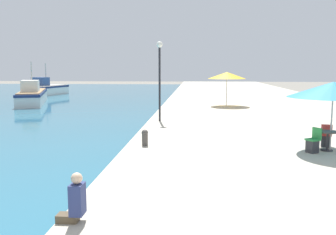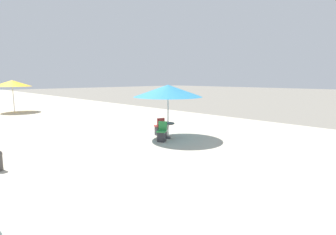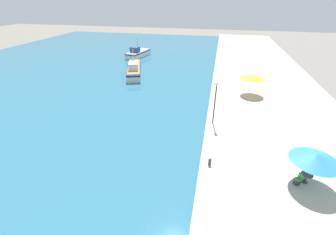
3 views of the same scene
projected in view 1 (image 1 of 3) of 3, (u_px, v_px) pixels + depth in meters
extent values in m
cube|color=#BCB29E|center=(246.00, 101.00, 39.03)|extent=(16.00, 90.00, 0.67)
cube|color=silver|center=(33.00, 97.00, 39.04)|extent=(5.58, 10.76, 1.25)
cube|color=navy|center=(32.00, 93.00, 38.97)|extent=(5.66, 10.87, 0.25)
cube|color=#99754C|center=(32.00, 91.00, 38.95)|extent=(5.14, 9.90, 0.10)
cube|color=silver|center=(30.00, 86.00, 37.09)|extent=(2.26, 2.72, 1.12)
cylinder|color=#B7B2A8|center=(32.00, 76.00, 38.74)|extent=(0.12, 0.12, 3.00)
cube|color=white|center=(46.00, 90.00, 51.34)|extent=(4.08, 7.52, 1.24)
cube|color=navy|center=(46.00, 87.00, 51.28)|extent=(4.15, 7.60, 0.25)
cube|color=#ADA89E|center=(46.00, 86.00, 51.26)|extent=(3.76, 6.91, 0.10)
cube|color=#334C7F|center=(41.00, 81.00, 49.99)|extent=(2.14, 1.92, 1.11)
cylinder|color=#B7B2A8|center=(46.00, 74.00, 51.05)|extent=(0.12, 0.12, 2.96)
cylinder|color=#B7B7B7|center=(331.00, 122.00, 13.79)|extent=(0.06, 0.06, 2.15)
cone|color=teal|center=(333.00, 90.00, 13.63)|extent=(3.28, 3.28, 0.57)
cylinder|color=#B7B7B7|center=(227.00, 91.00, 30.34)|extent=(0.06, 0.06, 2.34)
cone|color=yellow|center=(227.00, 75.00, 30.17)|extent=(3.05, 3.05, 0.53)
cylinder|color=#333338|center=(327.00, 150.00, 13.96)|extent=(0.44, 0.44, 0.04)
cylinder|color=#333338|center=(327.00, 141.00, 13.91)|extent=(0.08, 0.08, 0.70)
cylinder|color=#4C4742|center=(328.00, 132.00, 13.86)|extent=(0.80, 0.80, 0.04)
cube|color=#2D2D33|center=(326.00, 141.00, 14.63)|extent=(0.42, 0.42, 0.45)
cube|color=red|center=(326.00, 135.00, 14.60)|extent=(0.49, 0.49, 0.06)
cube|color=red|center=(327.00, 130.00, 14.38)|extent=(0.40, 0.16, 0.40)
cube|color=#2D2D33|center=(312.00, 147.00, 13.60)|extent=(0.46, 0.46, 0.45)
cube|color=#2D8E42|center=(313.00, 140.00, 13.57)|extent=(0.55, 0.55, 0.06)
cube|color=#2D8E42|center=(317.00, 133.00, 13.63)|extent=(0.25, 0.38, 0.40)
cube|color=brown|center=(68.00, 218.00, 7.51)|extent=(0.42, 0.28, 0.16)
cube|color=navy|center=(77.00, 199.00, 7.45)|extent=(0.26, 0.36, 0.63)
sphere|color=beige|center=(77.00, 178.00, 7.39)|extent=(0.23, 0.23, 0.23)
cylinder|color=#4C4742|center=(145.00, 140.00, 14.81)|extent=(0.24, 0.24, 0.45)
sphere|color=#4C4742|center=(145.00, 133.00, 14.77)|extent=(0.26, 0.26, 0.26)
cylinder|color=#232328|center=(160.00, 85.00, 21.48)|extent=(0.12, 0.12, 4.20)
sphere|color=white|center=(160.00, 45.00, 21.18)|extent=(0.36, 0.36, 0.36)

